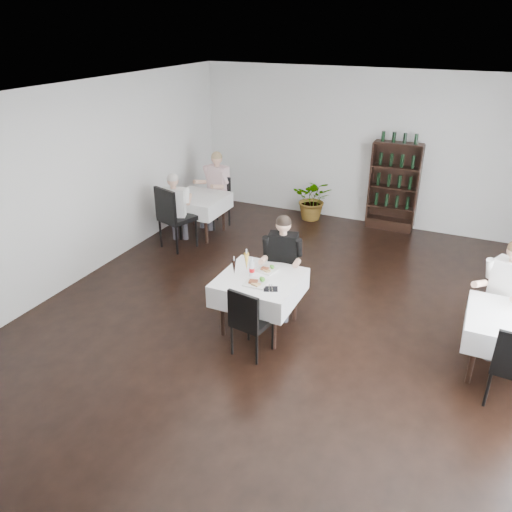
# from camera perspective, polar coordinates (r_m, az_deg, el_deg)

# --- Properties ---
(room_shell) EXTENTS (9.00, 9.00, 9.00)m
(room_shell) POSITION_cam_1_polar(r_m,az_deg,el_deg) (6.06, 3.02, 3.11)
(room_shell) COLOR black
(room_shell) RESTS_ON ground
(wine_shelf) EXTENTS (0.90, 0.28, 1.75)m
(wine_shelf) POSITION_cam_1_polar(r_m,az_deg,el_deg) (10.09, 15.44, 7.54)
(wine_shelf) COLOR black
(wine_shelf) RESTS_ON ground
(main_table) EXTENTS (1.03, 1.03, 0.77)m
(main_table) POSITION_cam_1_polar(r_m,az_deg,el_deg) (6.55, 0.41, -3.58)
(main_table) COLOR black
(main_table) RESTS_ON ground
(left_table) EXTENTS (0.98, 0.98, 0.77)m
(left_table) POSITION_cam_1_polar(r_m,az_deg,el_deg) (9.61, -6.57, 5.99)
(left_table) COLOR black
(left_table) RESTS_ON ground
(right_table) EXTENTS (0.98, 0.98, 0.77)m
(right_table) POSITION_cam_1_polar(r_m,az_deg,el_deg) (6.41, 27.13, -7.46)
(right_table) COLOR black
(right_table) RESTS_ON ground
(potted_tree) EXTENTS (0.89, 0.80, 0.88)m
(potted_tree) POSITION_cam_1_polar(r_m,az_deg,el_deg) (10.41, 6.57, 6.49)
(potted_tree) COLOR #215A1F
(potted_tree) RESTS_ON ground
(main_chair_far) EXTENTS (0.49, 0.49, 0.87)m
(main_chair_far) POSITION_cam_1_polar(r_m,az_deg,el_deg) (7.13, 2.29, -2.15)
(main_chair_far) COLOR black
(main_chair_far) RESTS_ON ground
(main_chair_near) EXTENTS (0.48, 0.49, 0.93)m
(main_chair_near) POSITION_cam_1_polar(r_m,az_deg,el_deg) (6.07, -0.83, -7.17)
(main_chair_near) COLOR black
(main_chair_near) RESTS_ON ground
(left_chair_far) EXTENTS (0.60, 0.61, 1.00)m
(left_chair_far) POSITION_cam_1_polar(r_m,az_deg,el_deg) (10.05, -4.36, 6.68)
(left_chair_far) COLOR black
(left_chair_far) RESTS_ON ground
(left_chair_near) EXTENTS (0.67, 0.67, 1.16)m
(left_chair_near) POSITION_cam_1_polar(r_m,az_deg,el_deg) (9.00, -9.49, 4.73)
(left_chair_near) COLOR black
(left_chair_near) RESTS_ON ground
(right_chair_far) EXTENTS (0.53, 0.53, 1.09)m
(right_chair_far) POSITION_cam_1_polar(r_m,az_deg,el_deg) (6.99, 27.06, -4.69)
(right_chair_far) COLOR black
(right_chair_far) RESTS_ON ground
(diner_main) EXTENTS (0.59, 0.62, 1.44)m
(diner_main) POSITION_cam_1_polar(r_m,az_deg,el_deg) (6.85, 2.97, -0.23)
(diner_main) COLOR #3F3E46
(diner_main) RESTS_ON ground
(diner_left_far) EXTENTS (0.62, 0.66, 1.49)m
(diner_left_far) POSITION_cam_1_polar(r_m,az_deg,el_deg) (9.94, -4.70, 8.24)
(diner_left_far) COLOR #3F3E46
(diner_left_far) RESTS_ON ground
(diner_left_near) EXTENTS (0.61, 0.64, 1.38)m
(diner_left_near) POSITION_cam_1_polar(r_m,az_deg,el_deg) (9.09, -9.21, 5.90)
(diner_left_near) COLOR #3F3E46
(diner_left_near) RESTS_ON ground
(diner_right_far) EXTENTS (0.66, 0.69, 1.47)m
(diner_right_far) POSITION_cam_1_polar(r_m,az_deg,el_deg) (6.77, 26.57, -3.32)
(diner_right_far) COLOR #3F3E46
(diner_right_far) RESTS_ON ground
(plate_far) EXTENTS (0.28, 0.28, 0.07)m
(plate_far) POSITION_cam_1_polar(r_m,az_deg,el_deg) (6.64, 1.34, -1.54)
(plate_far) COLOR white
(plate_far) RESTS_ON main_table
(plate_near) EXTENTS (0.29, 0.29, 0.09)m
(plate_near) POSITION_cam_1_polar(r_m,az_deg,el_deg) (6.31, 0.09, -3.03)
(plate_near) COLOR white
(plate_near) RESTS_ON main_table
(pilsner_dark) EXTENTS (0.06, 0.06, 0.26)m
(pilsner_dark) POSITION_cam_1_polar(r_m,az_deg,el_deg) (6.51, -2.52, -1.25)
(pilsner_dark) COLOR black
(pilsner_dark) RESTS_ON main_table
(pilsner_lager) EXTENTS (0.07, 0.07, 0.31)m
(pilsner_lager) POSITION_cam_1_polar(r_m,az_deg,el_deg) (6.61, -1.09, -0.62)
(pilsner_lager) COLOR gold
(pilsner_lager) RESTS_ON main_table
(coke_bottle) EXTENTS (0.07, 0.07, 0.28)m
(coke_bottle) POSITION_cam_1_polar(r_m,az_deg,el_deg) (6.45, -0.47, -1.47)
(coke_bottle) COLOR silver
(coke_bottle) RESTS_ON main_table
(napkin_cutlery) EXTENTS (0.21, 0.19, 0.02)m
(napkin_cutlery) POSITION_cam_1_polar(r_m,az_deg,el_deg) (6.20, 1.69, -3.77)
(napkin_cutlery) COLOR black
(napkin_cutlery) RESTS_ON main_table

